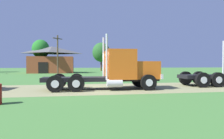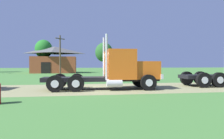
# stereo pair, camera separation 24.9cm
# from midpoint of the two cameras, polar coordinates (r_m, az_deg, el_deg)

# --- Properties ---
(ground_plane) EXTENTS (200.00, 200.00, 0.00)m
(ground_plane) POSITION_cam_midpoint_polar(r_m,az_deg,el_deg) (14.55, -5.46, -5.32)
(ground_plane) COLOR #427534
(dirt_track) EXTENTS (120.00, 6.60, 0.01)m
(dirt_track) POSITION_cam_midpoint_polar(r_m,az_deg,el_deg) (14.55, -5.46, -5.31)
(dirt_track) COLOR #868458
(dirt_track) RESTS_ON ground_plane
(truck_foreground_white) EXTENTS (8.02, 2.77, 3.69)m
(truck_foreground_white) POSITION_cam_midpoint_polar(r_m,az_deg,el_deg) (14.08, 1.57, -0.23)
(truck_foreground_white) COLOR black
(truck_foreground_white) RESTS_ON ground_plane
(shed_building) EXTENTS (9.26, 7.23, 5.57)m
(shed_building) POSITION_cam_midpoint_polar(r_m,az_deg,el_deg) (44.52, -16.70, 2.60)
(shed_building) COLOR brown
(shed_building) RESTS_ON ground_plane
(utility_pole_far) EXTENTS (1.58, 1.72, 7.02)m
(utility_pole_far) POSITION_cam_midpoint_polar(r_m,az_deg,el_deg) (37.86, -15.28, 4.42)
(utility_pole_far) COLOR brown
(utility_pole_far) RESTS_ON ground_plane
(tree_mid) EXTENTS (3.62, 3.62, 7.06)m
(tree_mid) POSITION_cam_midpoint_polar(r_m,az_deg,el_deg) (45.93, -19.61, 5.43)
(tree_mid) COLOR #513823
(tree_mid) RESTS_ON ground_plane
(tree_right) EXTENTS (4.97, 4.97, 7.97)m
(tree_right) POSITION_cam_midpoint_polar(r_m,az_deg,el_deg) (57.44, -3.19, 4.86)
(tree_right) COLOR #513823
(tree_right) RESTS_ON ground_plane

